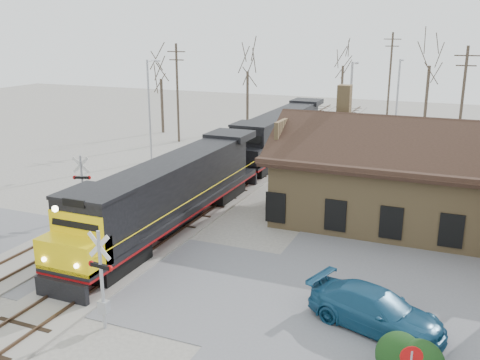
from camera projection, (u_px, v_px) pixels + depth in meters
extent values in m
plane|color=#A6A196|center=(116.00, 267.00, 26.19)|extent=(140.00, 140.00, 0.00)
cube|color=slate|center=(116.00, 267.00, 26.19)|extent=(60.00, 9.00, 0.03)
cube|color=#A6A196|center=(236.00, 186.00, 39.48)|extent=(3.40, 90.00, 0.12)
cube|color=#473323|center=(227.00, 183.00, 39.71)|extent=(0.08, 90.00, 0.14)
cube|color=#473323|center=(245.00, 186.00, 39.18)|extent=(0.08, 90.00, 0.14)
cube|color=#A6A196|center=(183.00, 179.00, 41.15)|extent=(3.40, 90.00, 0.12)
cube|color=#473323|center=(174.00, 177.00, 41.39)|extent=(0.08, 90.00, 0.14)
cube|color=#473323|center=(191.00, 179.00, 40.86)|extent=(0.08, 90.00, 0.14)
cube|color=olive|center=(401.00, 190.00, 31.81)|extent=(14.00, 8.00, 4.00)
cube|color=black|center=(404.00, 156.00, 31.23)|extent=(15.20, 9.20, 0.30)
cube|color=black|center=(401.00, 147.00, 28.92)|extent=(15.00, 4.71, 2.66)
cube|color=black|center=(410.00, 132.00, 33.00)|extent=(15.00, 4.71, 2.66)
cube|color=olive|center=(344.00, 103.00, 33.32)|extent=(0.80, 0.80, 2.20)
cube|color=black|center=(110.00, 260.00, 25.72)|extent=(2.37, 3.80, 0.95)
cube|color=black|center=(219.00, 191.00, 36.66)|extent=(2.37, 3.80, 0.95)
cube|color=black|center=(174.00, 207.00, 30.98)|extent=(2.85, 18.99, 0.33)
cube|color=maroon|center=(174.00, 210.00, 31.04)|extent=(2.87, 18.99, 0.11)
cube|color=black|center=(183.00, 178.00, 31.63)|extent=(2.47, 13.77, 2.66)
cube|color=black|center=(96.00, 222.00, 24.35)|extent=(2.85, 2.66, 2.66)
cube|color=yellow|center=(74.00, 252.00, 23.14)|extent=(2.85, 1.71, 1.33)
cube|color=black|center=(62.00, 291.00, 22.68)|extent=(2.66, 0.25, 0.95)
cylinder|color=#FFF2CC|center=(55.00, 209.00, 21.75)|extent=(0.27, 0.10, 0.27)
cube|color=black|center=(256.00, 167.00, 43.00)|extent=(2.37, 3.80, 0.95)
cube|color=black|center=(300.00, 139.00, 53.94)|extent=(2.37, 3.80, 0.95)
cube|color=black|center=(281.00, 143.00, 48.26)|extent=(2.85, 18.99, 0.33)
cube|color=maroon|center=(281.00, 145.00, 48.32)|extent=(2.87, 18.99, 0.11)
cube|color=black|center=(285.00, 125.00, 48.92)|extent=(2.47, 13.77, 2.66)
cube|color=black|center=(253.00, 142.00, 41.63)|extent=(2.85, 2.66, 2.66)
cube|color=black|center=(245.00, 156.00, 40.42)|extent=(2.85, 1.71, 1.33)
cube|color=black|center=(240.00, 178.00, 39.96)|extent=(2.66, 0.25, 0.95)
cylinder|color=#A5A8AD|center=(102.00, 281.00, 20.31)|extent=(0.14, 0.14, 4.04)
cube|color=silver|center=(99.00, 246.00, 19.92)|extent=(1.06, 0.13, 1.06)
cube|color=silver|center=(99.00, 246.00, 19.92)|extent=(1.06, 0.13, 1.06)
cube|color=black|center=(101.00, 266.00, 20.14)|extent=(0.92, 0.22, 0.15)
cylinder|color=#B20C0C|center=(91.00, 264.00, 20.34)|extent=(0.25, 0.10, 0.24)
cylinder|color=#B20C0C|center=(110.00, 268.00, 19.94)|extent=(0.25, 0.10, 0.24)
cube|color=#A5A8AD|center=(104.00, 307.00, 20.61)|extent=(0.40, 0.30, 0.51)
cylinder|color=#A5A8AD|center=(83.00, 187.00, 32.52)|extent=(0.14, 0.14, 3.94)
cube|color=silver|center=(81.00, 165.00, 32.14)|extent=(0.98, 0.40, 1.03)
cube|color=silver|center=(81.00, 165.00, 32.14)|extent=(0.98, 0.40, 1.03)
cube|color=black|center=(82.00, 178.00, 32.36)|extent=(0.88, 0.45, 0.15)
cylinder|color=#B20C0C|center=(89.00, 178.00, 32.34)|extent=(0.25, 0.16, 0.24)
cylinder|color=#B20C0C|center=(75.00, 177.00, 32.37)|extent=(0.25, 0.16, 0.24)
cube|color=#A5A8AD|center=(84.00, 204.00, 32.81)|extent=(0.39, 0.30, 0.49)
cylinder|color=#B20C0C|center=(411.00, 356.00, 15.72)|extent=(0.66, 0.26, 0.68)
imported|color=navy|center=(376.00, 310.00, 20.61)|extent=(5.83, 3.79, 1.57)
sphere|color=black|center=(399.00, 355.00, 17.77)|extent=(1.56, 1.56, 1.56)
cylinder|color=#A5A8AD|center=(149.00, 112.00, 45.95)|extent=(0.18, 0.18, 8.75)
cylinder|color=#A5A8AD|center=(153.00, 60.00, 45.58)|extent=(0.12, 1.80, 0.12)
cube|color=#A5A8AD|center=(158.00, 61.00, 46.32)|extent=(0.25, 0.50, 0.12)
cylinder|color=#A5A8AD|center=(349.00, 121.00, 40.77)|extent=(0.18, 0.18, 8.90)
cylinder|color=#A5A8AD|center=(355.00, 62.00, 40.38)|extent=(0.12, 1.80, 0.12)
cube|color=#A5A8AD|center=(357.00, 63.00, 41.12)|extent=(0.25, 0.50, 0.12)
cylinder|color=#A5A8AD|center=(397.00, 106.00, 50.14)|extent=(0.18, 0.18, 8.58)
cylinder|color=#A5A8AD|center=(401.00, 60.00, 49.79)|extent=(0.12, 1.80, 0.12)
cube|color=#A5A8AD|center=(402.00, 60.00, 50.53)|extent=(0.25, 0.50, 0.12)
cylinder|color=#382D23|center=(178.00, 94.00, 53.97)|extent=(0.24, 0.24, 9.87)
cube|color=#382D23|center=(176.00, 52.00, 52.85)|extent=(2.00, 0.10, 0.10)
cube|color=#382D23|center=(176.00, 60.00, 53.07)|extent=(1.60, 0.10, 0.10)
cylinder|color=#382D23|center=(390.00, 79.00, 63.86)|extent=(0.24, 0.24, 10.88)
cube|color=#382D23|center=(393.00, 39.00, 62.59)|extent=(2.00, 0.10, 0.10)
cube|color=#382D23|center=(392.00, 46.00, 62.81)|extent=(1.60, 0.10, 0.10)
cylinder|color=#382D23|center=(461.00, 107.00, 44.54)|extent=(0.24, 0.24, 9.95)
cube|color=#382D23|center=(467.00, 56.00, 43.40)|extent=(2.00, 0.10, 0.10)
cube|color=#382D23|center=(466.00, 66.00, 43.62)|extent=(1.60, 0.10, 0.10)
cylinder|color=#382D23|center=(162.00, 106.00, 59.43)|extent=(0.32, 0.32, 5.95)
cylinder|color=#382D23|center=(247.00, 101.00, 61.21)|extent=(0.32, 0.32, 6.63)
cylinder|color=#382D23|center=(342.00, 92.00, 69.08)|extent=(0.32, 0.32, 6.72)
cylinder|color=#382D23|center=(426.00, 101.00, 57.36)|extent=(0.32, 0.32, 7.51)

